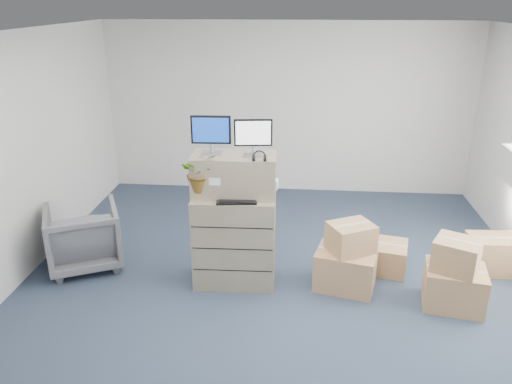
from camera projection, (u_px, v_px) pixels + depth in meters
ground at (276, 303)px, 5.47m from camera, size 7.00×7.00×0.00m
wall_back at (288, 109)px, 8.22m from camera, size 6.00×0.02×2.80m
filing_cabinet_lower at (235, 239)px, 5.73m from camera, size 0.94×0.59×1.07m
filing_cabinet_upper at (234, 175)px, 5.49m from camera, size 0.93×0.49×0.46m
monitor_left at (211, 133)px, 5.35m from camera, size 0.43×0.17×0.43m
monitor_right at (253, 135)px, 5.29m from camera, size 0.41×0.18×0.40m
headphones at (259, 157)px, 5.21m from camera, size 0.14×0.02×0.14m
keyboard at (237, 201)px, 5.36m from camera, size 0.45×0.23×0.02m
mouse at (262, 200)px, 5.39m from camera, size 0.09×0.07×0.03m
water_bottle at (239, 183)px, 5.49m from camera, size 0.08×0.08×0.28m
phone_dock at (233, 190)px, 5.57m from camera, size 0.07×0.06×0.15m
external_drive at (266, 191)px, 5.60m from camera, size 0.20×0.16×0.05m
tissue_box at (266, 184)px, 5.58m from camera, size 0.28×0.15×0.10m
potted_plant at (200, 177)px, 5.38m from camera, size 0.50×0.53×0.43m
office_chair at (83, 234)px, 6.10m from camera, size 1.09×1.06×0.86m
cardboard_boxes at (415, 264)px, 5.68m from camera, size 2.53×1.31×0.79m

